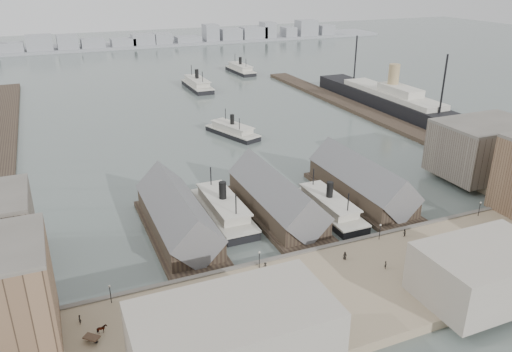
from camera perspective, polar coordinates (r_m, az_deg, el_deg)
name	(u,v)px	position (r m, az deg, el deg)	size (l,w,h in m)	color
ground	(307,246)	(117.49, 5.79, -7.92)	(900.00, 900.00, 0.00)	#4B5753
quay	(355,289)	(102.80, 11.25, -12.57)	(180.00, 30.00, 2.00)	#8A785D
seawall	(318,252)	(113.05, 7.08, -8.64)	(180.00, 1.20, 2.30)	#59544C
west_wharf	(1,148)	(197.72, -27.11, 2.84)	(10.00, 220.00, 1.60)	#2D231C
east_wharf	(365,112)	(227.04, 12.37, 7.16)	(10.00, 180.00, 1.60)	#2D231C
ferry_shed_west	(177,217)	(120.80, -8.98, -4.67)	(14.00, 42.00, 12.60)	#2D231C
ferry_shed_center	(276,199)	(128.55, 2.29, -2.64)	(14.00, 42.00, 12.60)	#2D231C
ferry_shed_east	(361,183)	(140.75, 11.92, -0.81)	(14.00, 42.00, 12.60)	#2D231C
warehouse_east_back	(484,149)	(164.54, 24.61, 2.85)	(28.00, 20.00, 15.00)	#60564C
street_bldg_center	(484,273)	(104.03, 24.62, -10.00)	(24.00, 16.00, 10.00)	gray
street_bldg_west	(234,341)	(78.74, -2.55, -18.29)	(30.00, 16.00, 12.00)	gray
lamp_post_far_w	(110,291)	(97.93, -16.35, -12.46)	(0.44, 0.44, 3.92)	black
lamp_post_near_w	(259,257)	(103.93, 0.38, -9.19)	(0.44, 0.44, 3.92)	black
lamp_post_near_e	(380,229)	(117.53, 14.00, -5.89)	(0.44, 0.44, 3.92)	black
lamp_post_far_e	(480,206)	(136.47, 24.22, -3.16)	(0.44, 0.44, 3.92)	black
far_shore	(104,43)	(428.44, -16.94, 14.29)	(500.00, 40.00, 15.72)	gray
ferry_docked_west	(223,209)	(128.54, -3.78, -3.75)	(8.82, 29.39, 10.49)	black
ferry_docked_east	(329,206)	(131.48, 8.31, -3.43)	(8.03, 26.75, 9.56)	black
ferry_open_near	(232,130)	(191.93, -2.72, 5.23)	(15.28, 25.86, 8.86)	black
ferry_open_mid	(197,84)	(270.60, -6.73, 10.38)	(9.33, 30.90, 11.03)	black
ferry_open_far	(240,69)	(312.02, -1.79, 12.12)	(10.01, 28.91, 10.18)	black
ocean_steamer	(391,101)	(234.71, 15.22, 8.32)	(14.16, 103.44, 20.69)	black
horse_cart_left	(99,331)	(92.23, -17.49, -16.57)	(4.34, 4.16, 1.59)	black
horse_cart_center	(264,294)	(96.70, 0.87, -13.31)	(4.91, 2.27, 1.47)	black
horse_cart_right	(460,271)	(111.00, 22.31, -10.00)	(4.81, 2.55, 1.60)	black
pedestrian_0	(80,319)	(95.68, -19.51, -15.19)	(0.65, 0.48, 1.79)	black
pedestrian_1	(135,346)	(87.86, -13.67, -18.36)	(0.80, 0.62, 1.65)	black
pedestrian_2	(265,266)	(104.48, 1.06, -10.24)	(1.05, 0.61, 1.63)	black
pedestrian_3	(270,337)	(87.14, 1.56, -17.93)	(1.04, 0.43, 1.77)	black
pedestrian_4	(345,256)	(109.33, 10.12, -8.94)	(0.88, 0.57, 1.80)	black
pedestrian_5	(386,265)	(108.01, 14.59, -9.80)	(0.65, 0.48, 1.79)	black
pedestrian_6	(404,233)	(121.17, 16.58, -6.24)	(0.89, 0.69, 1.83)	black
pedestrian_7	(481,265)	(114.61, 24.32, -9.23)	(1.12, 0.64, 1.73)	black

